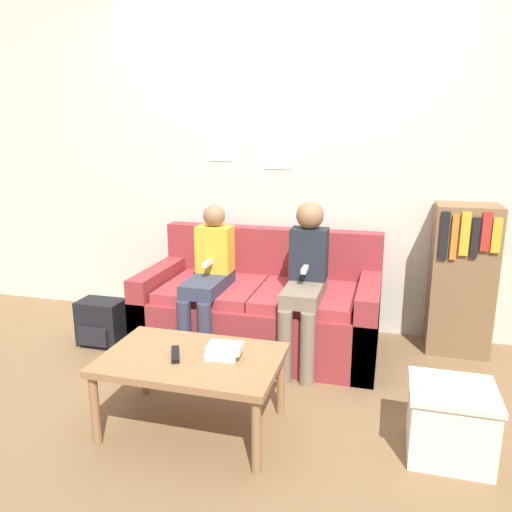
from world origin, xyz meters
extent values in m
plane|color=brown|center=(0.00, 0.00, 0.00)|extent=(10.00, 10.00, 0.00)
cube|color=beige|center=(0.00, 1.04, 1.30)|extent=(8.00, 0.06, 2.60)
cube|color=white|center=(-0.45, 1.00, 1.44)|extent=(0.20, 0.00, 0.32)
cube|color=white|center=(0.00, 1.00, 1.36)|extent=(0.21, 0.00, 0.26)
cube|color=maroon|center=(0.00, 0.49, 0.20)|extent=(1.63, 0.83, 0.39)
cube|color=maroon|center=(0.00, 0.84, 0.60)|extent=(1.63, 0.14, 0.42)
cube|color=maroon|center=(-0.75, 0.49, 0.28)|extent=(0.14, 0.83, 0.55)
cube|color=maroon|center=(0.75, 0.49, 0.28)|extent=(0.14, 0.83, 0.55)
cube|color=#A1343A|center=(-0.33, 0.46, 0.43)|extent=(0.66, 0.67, 0.07)
cube|color=#A1343A|center=(0.33, 0.46, 0.43)|extent=(0.66, 0.67, 0.07)
cube|color=#8E6642|center=(-0.08, -0.56, 0.39)|extent=(0.90, 0.59, 0.04)
cylinder|color=#8E6642|center=(-0.49, -0.82, 0.18)|extent=(0.04, 0.04, 0.37)
cylinder|color=#8E6642|center=(0.33, -0.82, 0.18)|extent=(0.04, 0.04, 0.37)
cylinder|color=#8E6642|center=(-0.49, -0.31, 0.18)|extent=(0.04, 0.04, 0.37)
cylinder|color=#8E6642|center=(0.33, -0.31, 0.18)|extent=(0.04, 0.04, 0.37)
cylinder|color=#33384C|center=(-0.39, 0.05, 0.23)|extent=(0.09, 0.09, 0.46)
cylinder|color=#33384C|center=(-0.25, 0.05, 0.23)|extent=(0.09, 0.09, 0.46)
cube|color=#33384C|center=(-0.32, 0.32, 0.51)|extent=(0.23, 0.51, 0.09)
cube|color=gold|center=(-0.32, 0.46, 0.71)|extent=(0.24, 0.16, 0.32)
sphere|color=#8C6647|center=(-0.32, 0.46, 0.95)|extent=(0.15, 0.15, 0.15)
cube|color=white|center=(-0.32, 0.31, 0.65)|extent=(0.03, 0.12, 0.03)
cylinder|color=#756656|center=(0.27, 0.05, 0.23)|extent=(0.09, 0.09, 0.46)
cylinder|color=#756656|center=(0.41, 0.05, 0.23)|extent=(0.09, 0.09, 0.46)
cube|color=#756656|center=(0.34, 0.32, 0.51)|extent=(0.23, 0.51, 0.09)
cube|color=#1E232D|center=(0.34, 0.46, 0.72)|extent=(0.24, 0.16, 0.34)
sphere|color=#8C6647|center=(0.34, 0.46, 0.98)|extent=(0.18, 0.18, 0.18)
cube|color=white|center=(0.34, 0.31, 0.65)|extent=(0.03, 0.12, 0.03)
cube|color=black|center=(-0.15, -0.59, 0.41)|extent=(0.11, 0.17, 0.02)
cube|color=silver|center=(0.08, -0.53, 0.42)|extent=(0.17, 0.14, 0.03)
cube|color=silver|center=(0.09, -0.53, 0.46)|extent=(0.18, 0.12, 0.04)
cube|color=brown|center=(1.35, 0.83, 0.52)|extent=(0.41, 0.32, 1.03)
cube|color=black|center=(1.19, 0.66, 0.85)|extent=(0.05, 0.02, 0.31)
cube|color=orange|center=(1.25, 0.66, 0.84)|extent=(0.04, 0.02, 0.29)
cube|color=gold|center=(1.32, 0.66, 0.87)|extent=(0.06, 0.02, 0.28)
cube|color=black|center=(1.38, 0.66, 0.85)|extent=(0.04, 0.02, 0.26)
cube|color=red|center=(1.44, 0.66, 0.89)|extent=(0.05, 0.02, 0.25)
cube|color=gold|center=(1.50, 0.66, 0.87)|extent=(0.05, 0.02, 0.22)
cube|color=silver|center=(1.18, -0.45, 0.16)|extent=(0.37, 0.35, 0.32)
cube|color=beige|center=(1.18, -0.45, 0.34)|extent=(0.39, 0.37, 0.02)
cube|color=black|center=(-1.12, 0.26, 0.16)|extent=(0.32, 0.21, 0.33)
cube|color=black|center=(-1.12, 0.14, 0.10)|extent=(0.22, 0.03, 0.13)
camera|label=1|loc=(0.85, -2.71, 1.50)|focal=35.00mm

